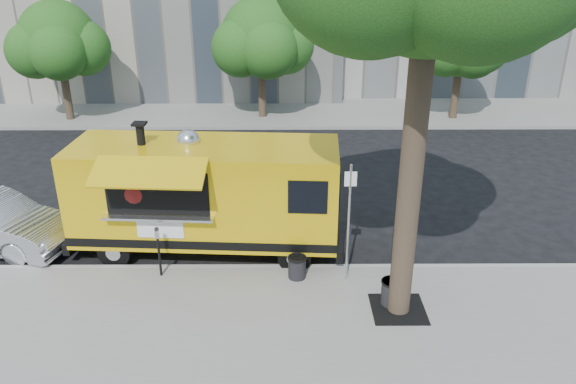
# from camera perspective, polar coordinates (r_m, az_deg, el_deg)

# --- Properties ---
(ground) EXTENTS (120.00, 120.00, 0.00)m
(ground) POSITION_cam_1_polar(r_m,az_deg,el_deg) (15.27, -0.54, -6.18)
(ground) COLOR black
(ground) RESTS_ON ground
(sidewalk) EXTENTS (60.00, 6.00, 0.15)m
(sidewalk) POSITION_cam_1_polar(r_m,az_deg,el_deg) (11.93, -0.61, -15.52)
(sidewalk) COLOR gray
(sidewalk) RESTS_ON ground
(curb) EXTENTS (60.00, 0.14, 0.16)m
(curb) POSITION_cam_1_polar(r_m,az_deg,el_deg) (14.44, -0.56, -7.77)
(curb) COLOR #999993
(curb) RESTS_ON ground
(far_sidewalk) EXTENTS (60.00, 5.00, 0.15)m
(far_sidewalk) POSITION_cam_1_polar(r_m,az_deg,el_deg) (27.77, -0.45, 8.04)
(far_sidewalk) COLOR gray
(far_sidewalk) RESTS_ON ground
(tree_well) EXTENTS (1.20, 1.20, 0.02)m
(tree_well) POSITION_cam_1_polar(r_m,az_deg,el_deg) (13.08, 11.12, -11.59)
(tree_well) COLOR black
(tree_well) RESTS_ON sidewalk
(far_tree_a) EXTENTS (3.42, 3.42, 5.36)m
(far_tree_a) POSITION_cam_1_polar(r_m,az_deg,el_deg) (27.71, -22.33, 14.13)
(far_tree_a) COLOR #33261C
(far_tree_a) RESTS_ON far_sidewalk
(far_tree_b) EXTENTS (3.60, 3.60, 5.50)m
(far_tree_b) POSITION_cam_1_polar(r_m,az_deg,el_deg) (26.22, -2.75, 15.48)
(far_tree_b) COLOR #33261C
(far_tree_b) RESTS_ON far_sidewalk
(far_tree_c) EXTENTS (3.24, 3.24, 5.21)m
(far_tree_c) POSITION_cam_1_polar(r_m,az_deg,el_deg) (27.11, 17.27, 14.51)
(far_tree_c) COLOR #33261C
(far_tree_c) RESTS_ON far_sidewalk
(sign_post) EXTENTS (0.28, 0.06, 3.00)m
(sign_post) POSITION_cam_1_polar(r_m,az_deg,el_deg) (13.12, 6.20, -2.52)
(sign_post) COLOR silver
(sign_post) RESTS_ON sidewalk
(parking_meter) EXTENTS (0.11, 0.11, 1.33)m
(parking_meter) POSITION_cam_1_polar(r_m,az_deg,el_deg) (13.96, -13.04, -5.34)
(parking_meter) COLOR black
(parking_meter) RESTS_ON sidewalk
(food_truck) EXTENTS (7.29, 3.53, 3.55)m
(food_truck) POSITION_cam_1_polar(r_m,az_deg,el_deg) (14.82, -8.46, -0.20)
(food_truck) COLOR gold
(food_truck) RESTS_ON ground
(trash_bin_left) EXTENTS (0.50, 0.50, 0.60)m
(trash_bin_left) POSITION_cam_1_polar(r_m,az_deg,el_deg) (13.06, 10.47, -9.92)
(trash_bin_left) COLOR black
(trash_bin_left) RESTS_ON sidewalk
(trash_bin_right) EXTENTS (0.47, 0.47, 0.56)m
(trash_bin_right) POSITION_cam_1_polar(r_m,az_deg,el_deg) (13.79, 0.92, -7.58)
(trash_bin_right) COLOR black
(trash_bin_right) RESTS_ON sidewalk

